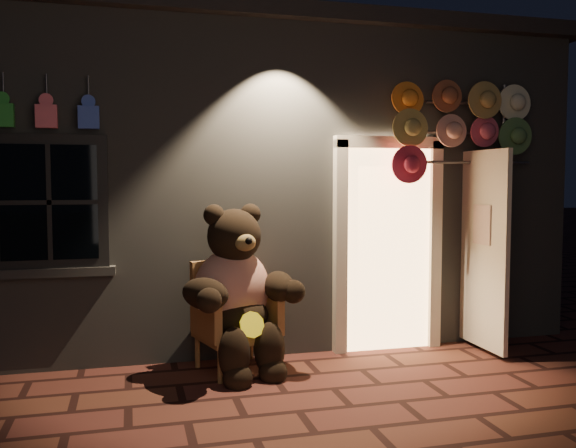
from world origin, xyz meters
name	(u,v)px	position (x,y,z in m)	size (l,w,h in m)	color
ground	(299,411)	(0.00, 0.00, 0.00)	(60.00, 60.00, 0.00)	#4E231E
shop_building	(221,181)	(0.00, 3.99, 1.74)	(7.30, 5.95, 3.51)	slate
wicker_armchair	(232,315)	(-0.31, 1.20, 0.50)	(0.81, 0.77, 0.99)	#B07C44
teddy_bear	(237,293)	(-0.29, 1.07, 0.73)	(1.11, 1.00, 1.59)	red
hat_rack	(462,124)	(2.07, 1.28, 2.32)	(1.60, 0.22, 2.77)	#59595E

